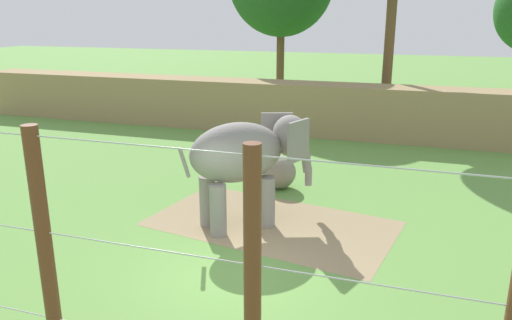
# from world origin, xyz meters

# --- Properties ---
(ground_plane) EXTENTS (120.00, 120.00, 0.00)m
(ground_plane) POSITION_xyz_m (0.00, 0.00, 0.00)
(ground_plane) COLOR #609342
(dirt_patch) EXTENTS (6.49, 4.33, 0.01)m
(dirt_patch) POSITION_xyz_m (0.02, 2.69, 0.00)
(dirt_patch) COLOR #937F5B
(dirt_patch) RESTS_ON ground
(embankment_wall) EXTENTS (36.00, 1.80, 2.21)m
(embankment_wall) POSITION_xyz_m (0.00, 12.79, 1.10)
(embankment_wall) COLOR #997F56
(embankment_wall) RESTS_ON ground
(elephant) EXTENTS (3.02, 2.99, 2.67)m
(elephant) POSITION_xyz_m (-0.57, 2.53, 1.77)
(elephant) COLOR gray
(elephant) RESTS_ON ground
(enrichment_ball) EXTENTS (1.00, 1.00, 1.00)m
(enrichment_ball) POSITION_xyz_m (-0.52, 5.34, 0.50)
(enrichment_ball) COLOR gray
(enrichment_ball) RESTS_ON ground
(cable_fence) EXTENTS (9.97, 0.23, 3.65)m
(cable_fence) POSITION_xyz_m (-0.05, -3.21, 1.83)
(cable_fence) COLOR brown
(cable_fence) RESTS_ON ground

